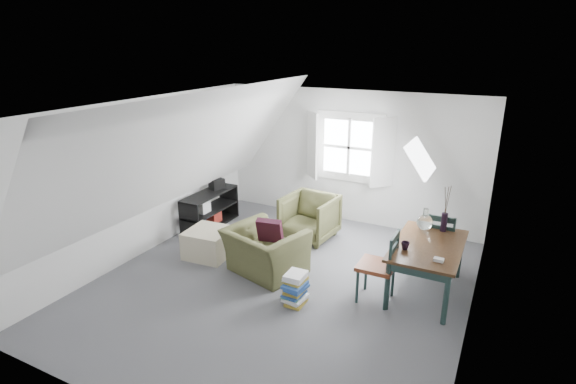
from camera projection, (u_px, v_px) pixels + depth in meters
The scene contains 24 objects.
floor at pixel (282, 283), 6.47m from camera, with size 5.50×5.50×0.00m, color #535358.
ceiling at pixel (281, 109), 5.68m from camera, with size 5.50×5.50×0.00m, color white.
wall_back at pixel (349, 157), 8.40m from camera, with size 5.00×5.00×0.00m, color silver.
wall_front at pixel (129, 302), 3.75m from camera, with size 5.00×5.00×0.00m, color silver.
wall_left at pixel (142, 178), 7.15m from camera, with size 5.50×5.50×0.00m, color silver.
wall_right at pixel (479, 237), 5.00m from camera, with size 5.50×5.50×0.00m, color silver.
slope_left at pixel (187, 152), 6.57m from camera, with size 5.50×5.50×0.00m, color white.
slope_right at pixel (398, 180), 5.24m from camera, with size 5.50×5.50×0.00m, color white.
dormer_window at pixel (348, 148), 8.27m from camera, with size 1.71×0.35×1.30m.
skylight at pixel (420, 158), 6.35m from camera, with size 0.55×0.75×0.04m, color white.
armchair_near at pixel (265, 272), 6.80m from camera, with size 1.07×0.94×0.70m, color #444625.
armchair_far at pixel (309, 238), 7.98m from camera, with size 0.84×0.87×0.79m, color #444625.
throw_pillow at pixel (270, 230), 6.73m from camera, with size 0.38×0.11×0.38m, color #360E1F.
ottoman at pixel (209, 243), 7.26m from camera, with size 0.67×0.67×0.44m, color #BBB091.
dining_table at pixel (428, 251), 6.06m from camera, with size 0.88×1.46×0.73m.
demijohn at pixel (425, 222), 6.43m from camera, with size 0.23×0.23×0.32m.
vase_twigs at pixel (444, 221), 6.40m from camera, with size 0.09×0.10×0.68m.
cup at pixel (405, 249), 5.88m from camera, with size 0.11×0.11×0.10m, color black.
paper_box at pixel (439, 260), 5.56m from camera, with size 0.12×0.08×0.04m, color white.
dining_chair_far at pixel (441, 240), 6.72m from camera, with size 0.44×0.44×0.93m.
dining_chair_near at pixel (380, 265), 5.91m from camera, with size 0.47×0.47×1.00m.
media_shelf at pixel (209, 211), 8.39m from camera, with size 0.43×1.28×0.65m.
electronics_box at pixel (217, 184), 8.49m from camera, with size 0.19×0.26×0.21m, color black.
magazine_stack at pixel (295, 289), 5.92m from camera, with size 0.32×0.38×0.43m.
Camera 1 is at (2.66, -5.05, 3.32)m, focal length 28.00 mm.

